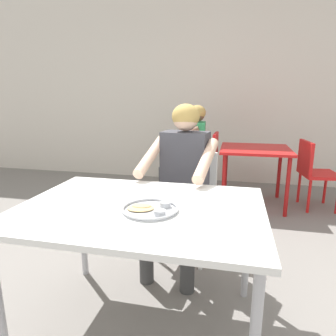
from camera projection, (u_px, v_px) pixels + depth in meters
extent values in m
cube|color=slate|center=(158.00, 332.00, 1.69)|extent=(12.00, 12.00, 0.05)
cube|color=silver|center=(212.00, 69.00, 4.40)|extent=(12.00, 0.12, 3.40)
cube|color=white|center=(141.00, 209.00, 1.55)|extent=(1.27, 0.92, 0.03)
cylinder|color=#B2B2B7|center=(83.00, 230.00, 2.13)|extent=(0.04, 0.04, 0.70)
cylinder|color=#B2B2B7|center=(247.00, 247.00, 1.89)|extent=(0.04, 0.04, 0.70)
cylinder|color=#B7BABF|center=(150.00, 210.00, 1.47)|extent=(0.28, 0.28, 0.01)
torus|color=#B7BABF|center=(150.00, 208.00, 1.47)|extent=(0.28, 0.28, 0.01)
cylinder|color=#B2B5BA|center=(160.00, 213.00, 1.40)|extent=(0.06, 0.06, 0.03)
cylinder|color=#C65119|center=(160.00, 212.00, 1.40)|extent=(0.05, 0.05, 0.01)
cylinder|color=#B2B5BA|center=(165.00, 204.00, 1.51)|extent=(0.06, 0.06, 0.03)
cylinder|color=#9E4714|center=(165.00, 203.00, 1.51)|extent=(0.05, 0.05, 0.01)
ellipsoid|color=tan|center=(141.00, 208.00, 1.48)|extent=(0.16, 0.14, 0.01)
ellipsoid|color=tan|center=(142.00, 205.00, 1.49)|extent=(0.10, 0.07, 0.01)
cube|color=silver|center=(186.00, 206.00, 2.38)|extent=(0.48, 0.46, 0.04)
cube|color=silver|center=(193.00, 174.00, 2.50)|extent=(0.41, 0.09, 0.40)
cylinder|color=silver|center=(201.00, 244.00, 2.22)|extent=(0.03, 0.03, 0.42)
cylinder|color=silver|center=(158.00, 237.00, 2.34)|extent=(0.03, 0.03, 0.42)
cylinder|color=silver|center=(211.00, 227.00, 2.52)|extent=(0.03, 0.03, 0.42)
cylinder|color=silver|center=(172.00, 221.00, 2.64)|extent=(0.03, 0.03, 0.42)
cylinder|color=#3D3D3D|center=(187.00, 261.00, 1.96)|extent=(0.10, 0.10, 0.45)
cylinder|color=#3D3D3D|center=(196.00, 213.00, 2.08)|extent=(0.18, 0.41, 0.12)
cylinder|color=#3D3D3D|center=(146.00, 253.00, 2.07)|extent=(0.10, 0.10, 0.45)
cylinder|color=#3D3D3D|center=(157.00, 207.00, 2.19)|extent=(0.18, 0.41, 0.12)
cube|color=#3F3F47|center=(185.00, 167.00, 2.25)|extent=(0.36, 0.25, 0.54)
cylinder|color=beige|center=(206.00, 160.00, 1.99)|extent=(0.14, 0.46, 0.25)
cylinder|color=beige|center=(151.00, 156.00, 2.13)|extent=(0.14, 0.46, 0.25)
sphere|color=beige|center=(186.00, 118.00, 2.17)|extent=(0.19, 0.19, 0.19)
ellipsoid|color=tan|center=(186.00, 116.00, 2.16)|extent=(0.21, 0.20, 0.18)
cube|color=red|center=(255.00, 149.00, 3.50)|extent=(0.80, 0.78, 0.03)
cylinder|color=#A31414|center=(224.00, 183.00, 3.35)|extent=(0.04, 0.04, 0.67)
cylinder|color=#A31414|center=(287.00, 187.00, 3.20)|extent=(0.04, 0.04, 0.67)
cylinder|color=#A31414|center=(226.00, 170.00, 3.97)|extent=(0.04, 0.04, 0.67)
cylinder|color=#A31414|center=(279.00, 173.00, 3.82)|extent=(0.04, 0.04, 0.67)
cube|color=red|center=(199.00, 168.00, 3.72)|extent=(0.43, 0.41, 0.04)
cube|color=red|center=(215.00, 151.00, 3.62)|extent=(0.05, 0.38, 0.43)
cylinder|color=red|center=(184.00, 187.00, 3.67)|extent=(0.03, 0.03, 0.40)
cylinder|color=red|center=(188.00, 180.00, 3.96)|extent=(0.03, 0.03, 0.40)
cylinder|color=red|center=(210.00, 189.00, 3.58)|extent=(0.03, 0.03, 0.40)
cylinder|color=red|center=(213.00, 182.00, 3.88)|extent=(0.03, 0.03, 0.40)
cube|color=red|center=(320.00, 174.00, 3.45)|extent=(0.44, 0.47, 0.04)
cube|color=red|center=(305.00, 157.00, 3.42)|extent=(0.08, 0.41, 0.37)
cylinder|color=red|center=(325.00, 188.00, 3.65)|extent=(0.03, 0.03, 0.39)
cylinder|color=red|center=(299.00, 187.00, 3.68)|extent=(0.03, 0.03, 0.39)
cylinder|color=red|center=(309.00, 196.00, 3.34)|extent=(0.03, 0.03, 0.39)
cylinder|color=#333333|center=(163.00, 185.00, 3.68)|extent=(0.10, 0.10, 0.45)
cylinder|color=#333333|center=(179.00, 165.00, 3.58)|extent=(0.41, 0.15, 0.12)
cylinder|color=#333333|center=(167.00, 179.00, 3.96)|extent=(0.10, 0.10, 0.45)
cylinder|color=#333333|center=(182.00, 160.00, 3.87)|extent=(0.41, 0.15, 0.12)
cube|color=#339959|center=(197.00, 143.00, 3.64)|extent=(0.22, 0.35, 0.50)
cylinder|color=brown|center=(180.00, 136.00, 3.45)|extent=(0.46, 0.11, 0.25)
cylinder|color=brown|center=(184.00, 132.00, 3.84)|extent=(0.46, 0.11, 0.25)
sphere|color=brown|center=(197.00, 114.00, 3.56)|extent=(0.19, 0.19, 0.19)
ellipsoid|color=tan|center=(197.00, 113.00, 3.56)|extent=(0.21, 0.20, 0.18)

